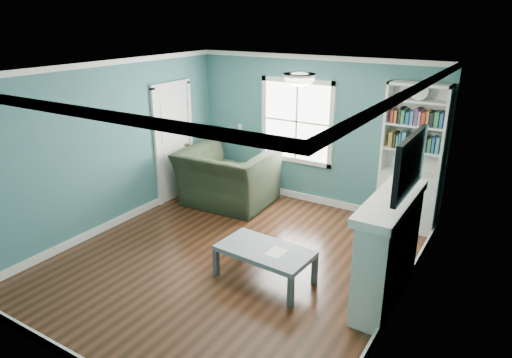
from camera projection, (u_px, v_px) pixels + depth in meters
The scene contains 13 objects.
floor at pixel (233, 259), 6.39m from camera, with size 5.00×5.00×0.00m, color black.
room_walls at pixel (231, 151), 5.85m from camera, with size 5.00×5.00×5.00m.
trim at pixel (231, 176), 5.96m from camera, with size 4.50×5.00×2.60m.
window at pixel (297, 121), 8.03m from camera, with size 1.40×0.06×1.50m.
bookshelf at pixel (410, 173), 7.04m from camera, with size 0.90×0.35×2.31m.
fireplace at pixel (389, 251), 5.31m from camera, with size 0.44×1.58×1.30m.
tv at pixel (410, 164), 4.88m from camera, with size 0.06×1.10×0.65m, color black.
door at pixel (174, 141), 8.24m from camera, with size 0.12×0.98×2.17m.
ceiling_fixture at pixel (299, 78), 5.15m from camera, with size 0.38×0.38×0.15m.
light_switch at pixel (240, 127), 8.71m from camera, with size 0.08×0.01×0.12m, color white.
recliner at pixel (227, 168), 8.03m from camera, with size 1.54×1.00×1.35m, color black.
coffee_table at pixel (265, 253), 5.79m from camera, with size 1.24×0.73×0.44m.
paper_sheet at pixel (276, 252), 5.68m from camera, with size 0.21×0.27×0.00m, color white.
Camera 1 is at (3.22, -4.62, 3.23)m, focal length 32.00 mm.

